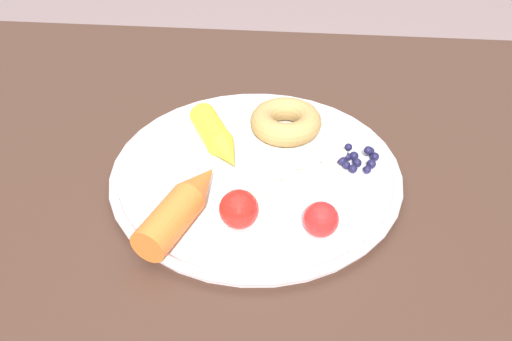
{
  "coord_description": "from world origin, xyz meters",
  "views": [
    {
      "loc": [
        0.1,
        -0.52,
        1.17
      ],
      "look_at": [
        0.05,
        -0.01,
        0.75
      ],
      "focal_mm": 37.65,
      "sensor_mm": 36.0,
      "label": 1
    }
  ],
  "objects_px": {
    "banana": "(286,171)",
    "carrot_yellow": "(217,139)",
    "donut": "(286,121)",
    "blueberry_pile": "(359,159)",
    "tomato_near": "(321,219)",
    "tomato_mid": "(239,209)",
    "dining_table": "(221,225)",
    "carrot_orange": "(183,205)",
    "plate": "(256,172)"
  },
  "relations": [
    {
      "from": "donut",
      "to": "dining_table",
      "type": "bearing_deg",
      "value": -135.19
    },
    {
      "from": "banana",
      "to": "carrot_yellow",
      "type": "height_order",
      "value": "carrot_yellow"
    },
    {
      "from": "tomato_near",
      "to": "donut",
      "type": "bearing_deg",
      "value": 103.74
    },
    {
      "from": "tomato_mid",
      "to": "banana",
      "type": "bearing_deg",
      "value": 59.33
    },
    {
      "from": "blueberry_pile",
      "to": "tomato_mid",
      "type": "xyz_separation_m",
      "value": [
        -0.14,
        -0.12,
        0.01
      ]
    },
    {
      "from": "plate",
      "to": "blueberry_pile",
      "type": "height_order",
      "value": "blueberry_pile"
    },
    {
      "from": "dining_table",
      "to": "carrot_yellow",
      "type": "bearing_deg",
      "value": 97.46
    },
    {
      "from": "dining_table",
      "to": "banana",
      "type": "relative_size",
      "value": 7.52
    },
    {
      "from": "plate",
      "to": "carrot_yellow",
      "type": "xyz_separation_m",
      "value": [
        -0.05,
        0.04,
        0.02
      ]
    },
    {
      "from": "banana",
      "to": "carrot_orange",
      "type": "relative_size",
      "value": 0.93
    },
    {
      "from": "plate",
      "to": "banana",
      "type": "xyz_separation_m",
      "value": [
        0.04,
        -0.01,
        0.02
      ]
    },
    {
      "from": "dining_table",
      "to": "blueberry_pile",
      "type": "height_order",
      "value": "blueberry_pile"
    },
    {
      "from": "carrot_orange",
      "to": "donut",
      "type": "relative_size",
      "value": 1.51
    },
    {
      "from": "blueberry_pile",
      "to": "donut",
      "type": "bearing_deg",
      "value": 146.79
    },
    {
      "from": "banana",
      "to": "blueberry_pile",
      "type": "bearing_deg",
      "value": 24.1
    },
    {
      "from": "carrot_yellow",
      "to": "tomato_near",
      "type": "relative_size",
      "value": 3.3
    },
    {
      "from": "carrot_orange",
      "to": "blueberry_pile",
      "type": "height_order",
      "value": "carrot_orange"
    },
    {
      "from": "banana",
      "to": "carrot_yellow",
      "type": "bearing_deg",
      "value": 150.42
    },
    {
      "from": "banana",
      "to": "donut",
      "type": "xyz_separation_m",
      "value": [
        -0.01,
        0.1,
        0.0
      ]
    },
    {
      "from": "carrot_yellow",
      "to": "blueberry_pile",
      "type": "bearing_deg",
      "value": -3.77
    },
    {
      "from": "carrot_yellow",
      "to": "banana",
      "type": "bearing_deg",
      "value": -29.58
    },
    {
      "from": "carrot_orange",
      "to": "tomato_mid",
      "type": "relative_size",
      "value": 3.34
    },
    {
      "from": "banana",
      "to": "tomato_mid",
      "type": "bearing_deg",
      "value": -120.67
    },
    {
      "from": "plate",
      "to": "tomato_mid",
      "type": "height_order",
      "value": "tomato_mid"
    },
    {
      "from": "tomato_near",
      "to": "tomato_mid",
      "type": "height_order",
      "value": "tomato_mid"
    },
    {
      "from": "banana",
      "to": "blueberry_pile",
      "type": "relative_size",
      "value": 2.55
    },
    {
      "from": "carrot_orange",
      "to": "tomato_mid",
      "type": "xyz_separation_m",
      "value": [
        0.06,
        -0.0,
        0.0
      ]
    },
    {
      "from": "tomato_near",
      "to": "carrot_orange",
      "type": "bearing_deg",
      "value": 176.94
    },
    {
      "from": "blueberry_pile",
      "to": "tomato_near",
      "type": "distance_m",
      "value": 0.14
    },
    {
      "from": "carrot_yellow",
      "to": "tomato_mid",
      "type": "height_order",
      "value": "tomato_mid"
    },
    {
      "from": "tomato_near",
      "to": "carrot_yellow",
      "type": "bearing_deg",
      "value": 133.68
    },
    {
      "from": "blueberry_pile",
      "to": "tomato_mid",
      "type": "distance_m",
      "value": 0.18
    },
    {
      "from": "donut",
      "to": "blueberry_pile",
      "type": "height_order",
      "value": "donut"
    },
    {
      "from": "banana",
      "to": "tomato_mid",
      "type": "height_order",
      "value": "tomato_mid"
    },
    {
      "from": "donut",
      "to": "tomato_mid",
      "type": "height_order",
      "value": "tomato_mid"
    },
    {
      "from": "tomato_mid",
      "to": "tomato_near",
      "type": "bearing_deg",
      "value": -3.47
    },
    {
      "from": "carrot_yellow",
      "to": "tomato_near",
      "type": "xyz_separation_m",
      "value": [
        0.13,
        -0.14,
        0.0
      ]
    },
    {
      "from": "blueberry_pile",
      "to": "tomato_near",
      "type": "height_order",
      "value": "tomato_near"
    },
    {
      "from": "dining_table",
      "to": "carrot_yellow",
      "type": "xyz_separation_m",
      "value": [
        -0.0,
        0.03,
        0.12
      ]
    },
    {
      "from": "tomato_near",
      "to": "banana",
      "type": "bearing_deg",
      "value": 115.12
    },
    {
      "from": "dining_table",
      "to": "tomato_mid",
      "type": "bearing_deg",
      "value": -68.78
    },
    {
      "from": "donut",
      "to": "blueberry_pile",
      "type": "distance_m",
      "value": 0.11
    },
    {
      "from": "carrot_orange",
      "to": "carrot_yellow",
      "type": "bearing_deg",
      "value": 81.77
    },
    {
      "from": "donut",
      "to": "plate",
      "type": "bearing_deg",
      "value": -110.06
    },
    {
      "from": "carrot_yellow",
      "to": "tomato_mid",
      "type": "distance_m",
      "value": 0.14
    },
    {
      "from": "blueberry_pile",
      "to": "tomato_near",
      "type": "relative_size",
      "value": 1.38
    },
    {
      "from": "carrot_orange",
      "to": "dining_table",
      "type": "bearing_deg",
      "value": 77.02
    },
    {
      "from": "plate",
      "to": "tomato_mid",
      "type": "relative_size",
      "value": 8.23
    },
    {
      "from": "plate",
      "to": "carrot_orange",
      "type": "relative_size",
      "value": 2.46
    },
    {
      "from": "plate",
      "to": "carrot_yellow",
      "type": "relative_size",
      "value": 2.8
    }
  ]
}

